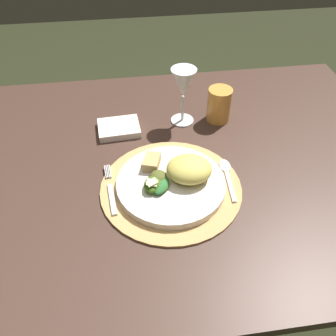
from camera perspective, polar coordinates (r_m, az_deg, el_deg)
ground_plane at (r=1.51m, az=-2.97°, el=-20.63°), size 6.00×6.00×0.00m
dining_table at (r=0.98m, az=-4.30°, el=-4.08°), size 1.44×0.89×0.75m
placemat at (r=0.84m, az=0.47°, el=-3.18°), size 0.33×0.33×0.01m
dinner_plate at (r=0.83m, az=0.48°, el=-2.60°), size 0.25×0.25×0.02m
pasta_serving at (r=0.82m, az=3.43°, el=-0.17°), size 0.11×0.10×0.05m
salad_greens at (r=0.80m, az=-1.84°, el=-2.42°), size 0.07×0.09×0.03m
bread_piece at (r=0.85m, az=-2.64°, el=0.96°), size 0.05×0.06×0.02m
fork at (r=0.83m, az=-9.19°, el=-3.71°), size 0.03×0.16×0.00m
spoon at (r=0.88m, az=9.42°, el=-0.60°), size 0.03×0.14×0.01m
napkin at (r=1.01m, az=-7.91°, el=6.38°), size 0.12×0.10×0.02m
wine_glass at (r=0.98m, az=2.50°, el=13.21°), size 0.07×0.07×0.16m
amber_tumbler at (r=1.03m, az=8.24°, el=10.04°), size 0.07×0.07×0.10m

